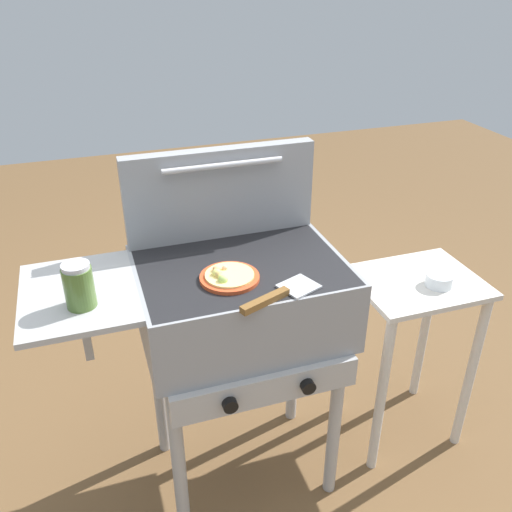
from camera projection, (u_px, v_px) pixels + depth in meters
The scene contains 8 objects.
ground_plane at pixel (244, 466), 2.11m from camera, with size 8.00×8.00×0.00m, color brown.
grill at pixel (237, 305), 1.73m from camera, with size 0.96×0.53×0.90m.
grill_lid_open at pixel (221, 193), 1.78m from camera, with size 0.63×0.08×0.30m.
pizza_cheese at pixel (228, 277), 1.59m from camera, with size 0.18×0.18×0.04m.
sauce_jar at pixel (79, 286), 1.44m from camera, with size 0.08×0.08×0.13m.
spatula at pixel (279, 295), 1.51m from camera, with size 0.26×0.15×0.02m.
prep_table at pixel (411, 326), 2.04m from camera, with size 0.44×0.36×0.72m.
topping_bowl_near at pixel (439, 280), 1.90m from camera, with size 0.09×0.09×0.04m.
Camera 1 is at (-0.42, -1.39, 1.73)m, focal length 38.32 mm.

